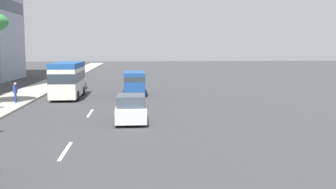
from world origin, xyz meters
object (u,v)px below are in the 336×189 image
object	(u,v)px
car_fifth	(75,82)
car_fourth	(131,109)
minibus_lead	(68,79)
van_second	(134,82)
pedestrian_near_lamp	(15,92)

from	to	relation	value
car_fifth	car_fourth	bearing A→B (deg)	17.66
minibus_lead	car_fifth	size ratio (longest dim) A/B	1.44
minibus_lead	van_second	size ratio (longest dim) A/B	1.42
van_second	car_fourth	distance (m)	13.97
van_second	car_fourth	size ratio (longest dim) A/B	1.09
car_fourth	pedestrian_near_lamp	bearing A→B (deg)	48.31
car_fourth	car_fifth	xyz separation A→B (m)	(18.98, 6.05, 0.02)
car_fifth	pedestrian_near_lamp	bearing A→B (deg)	-16.52
minibus_lead	pedestrian_near_lamp	world-z (taller)	minibus_lead
minibus_lead	car_fourth	xyz separation A→B (m)	(-12.14, -5.72, -0.97)
van_second	car_fourth	bearing A→B (deg)	178.95
car_fifth	pedestrian_near_lamp	distance (m)	11.22
car_fourth	pedestrian_near_lamp	xyz separation A→B (m)	(8.23, 9.24, 0.25)
van_second	car_fourth	world-z (taller)	van_second
minibus_lead	pedestrian_near_lamp	distance (m)	5.32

